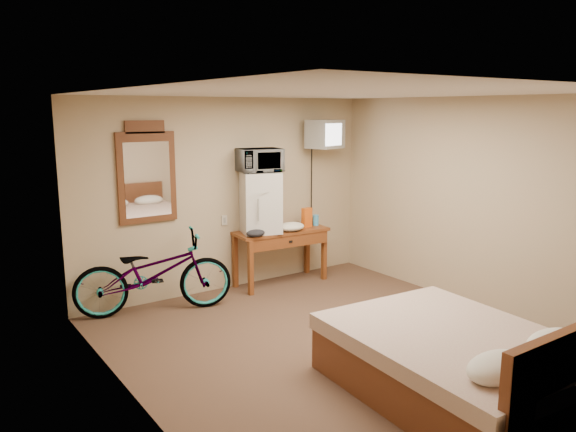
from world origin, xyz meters
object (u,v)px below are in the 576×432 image
(crt_television, at_px, (325,134))
(bed, at_px, (462,363))
(mini_fridge, at_px, (260,202))
(microwave, at_px, (260,160))
(blue_cup, at_px, (316,220))
(wall_mirror, at_px, (147,174))
(desk, at_px, (282,239))
(bicycle, at_px, (154,273))

(crt_television, xyz_separation_m, bed, (-1.24, -3.40, -1.72))
(mini_fridge, bearing_deg, microwave, 56.30)
(blue_cup, bearing_deg, bed, -107.69)
(microwave, relative_size, wall_mirror, 0.45)
(wall_mirror, bearing_deg, mini_fridge, -8.25)
(desk, relative_size, bicycle, 0.73)
(blue_cup, bearing_deg, bicycle, -178.83)
(bicycle, xyz_separation_m, bed, (1.33, -3.32, -0.18))
(desk, distance_m, crt_television, 1.57)
(microwave, height_order, crt_television, crt_television)
(desk, distance_m, bed, 3.43)
(microwave, distance_m, blue_cup, 1.24)
(wall_mirror, distance_m, bicycle, 1.17)
(desk, height_order, mini_fridge, mini_fridge)
(desk, relative_size, wall_mirror, 1.10)
(desk, bearing_deg, bicycle, -178.38)
(bed, bearing_deg, crt_television, 69.97)
(bicycle, bearing_deg, desk, -72.14)
(blue_cup, xyz_separation_m, crt_television, (0.16, 0.02, 1.19))
(desk, distance_m, blue_cup, 0.60)
(desk, bearing_deg, bed, -98.58)
(desk, xyz_separation_m, crt_television, (0.73, 0.02, 1.38))
(blue_cup, distance_m, bicycle, 2.43)
(wall_mirror, height_order, bed, wall_mirror)
(desk, height_order, bicycle, bicycle)
(crt_television, height_order, bed, crt_television)
(bicycle, bearing_deg, microwave, -69.50)
(microwave, relative_size, bed, 0.25)
(microwave, height_order, wall_mirror, wall_mirror)
(mini_fridge, bearing_deg, crt_television, -2.30)
(blue_cup, xyz_separation_m, bicycle, (-2.41, -0.05, -0.35))
(mini_fridge, xyz_separation_m, microwave, (0.00, 0.00, 0.55))
(mini_fridge, distance_m, bed, 3.55)
(desk, xyz_separation_m, wall_mirror, (-1.75, 0.27, 0.97))
(mini_fridge, distance_m, microwave, 0.55)
(blue_cup, bearing_deg, mini_fridge, 175.72)
(microwave, relative_size, bicycle, 0.30)
(crt_television, bearing_deg, microwave, 177.69)
(desk, xyz_separation_m, mini_fridge, (-0.31, 0.06, 0.52))
(desk, bearing_deg, microwave, 168.46)
(mini_fridge, height_order, microwave, microwave)
(blue_cup, height_order, bicycle, bicycle)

